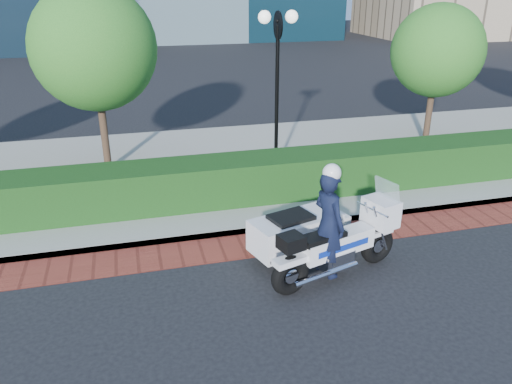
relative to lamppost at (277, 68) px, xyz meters
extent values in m
plane|color=black|center=(-1.00, -5.20, -2.96)|extent=(120.00, 120.00, 0.00)
cube|color=maroon|center=(-1.00, -3.70, -2.95)|extent=(60.00, 1.00, 0.01)
cube|color=gray|center=(-1.00, 0.80, -2.88)|extent=(60.00, 8.00, 0.15)
cube|color=black|center=(-1.00, -1.60, -2.31)|extent=(18.00, 1.20, 1.00)
cylinder|color=black|center=(0.00, 0.00, -2.66)|extent=(0.30, 0.30, 0.30)
cylinder|color=black|center=(0.00, 0.00, -0.81)|extent=(0.10, 0.10, 3.70)
cylinder|color=black|center=(0.00, 0.00, 1.04)|extent=(0.04, 0.70, 0.70)
sphere|color=white|center=(-0.35, 0.00, 1.24)|extent=(0.32, 0.32, 0.32)
sphere|color=white|center=(0.35, 0.00, 1.24)|extent=(0.32, 0.32, 0.32)
cylinder|color=#332319|center=(-4.50, 1.30, -1.72)|extent=(0.20, 0.20, 2.17)
sphere|color=#155619|center=(-4.50, 1.30, 0.48)|extent=(3.20, 3.20, 3.20)
cylinder|color=#332319|center=(5.50, 1.30, -1.85)|extent=(0.20, 0.20, 1.92)
sphere|color=#155619|center=(5.50, 1.30, 0.10)|extent=(2.80, 2.80, 2.80)
torus|color=black|center=(-1.41, -5.53, -2.59)|extent=(0.78, 0.43, 0.74)
torus|color=black|center=(0.53, -4.94, -2.59)|extent=(0.78, 0.43, 0.74)
cube|color=silver|center=(-0.44, -5.24, -2.26)|extent=(1.51, 0.77, 0.38)
cube|color=silver|center=(-0.50, -5.25, -2.53)|extent=(0.72, 0.61, 0.32)
cube|color=silver|center=(0.53, -4.94, -1.89)|extent=(0.61, 0.72, 0.51)
cube|color=silver|center=(0.63, -4.91, -1.50)|extent=(0.29, 0.58, 0.45)
cube|color=black|center=(-0.77, -5.34, -2.04)|extent=(0.91, 0.57, 0.11)
cube|color=black|center=(-1.41, -5.53, -1.95)|extent=(0.48, 0.46, 0.25)
cube|color=silver|center=(-0.94, -4.39, -2.40)|extent=(1.90, 1.26, 0.62)
cube|color=black|center=(-1.04, -4.42, -2.06)|extent=(0.92, 0.77, 0.09)
torus|color=black|center=(-1.20, -3.90, -2.68)|extent=(0.59, 0.34, 0.56)
imported|color=black|center=(-0.66, -5.30, -1.82)|extent=(0.65, 0.81, 1.94)
sphere|color=white|center=(-0.66, -5.30, -0.87)|extent=(0.32, 0.32, 0.32)
camera|label=1|loc=(-3.83, -12.44, 2.06)|focal=35.00mm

